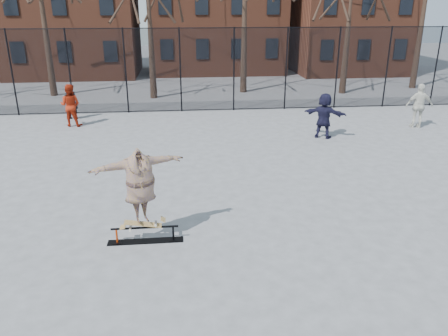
{
  "coord_description": "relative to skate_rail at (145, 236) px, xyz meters",
  "views": [
    {
      "loc": [
        -1.49,
        -8.42,
        5.02
      ],
      "look_at": [
        -0.47,
        1.5,
        1.26
      ],
      "focal_mm": 35.0,
      "sensor_mm": 36.0,
      "label": 1
    }
  ],
  "objects": [
    {
      "name": "ground",
      "position": [
        2.37,
        -0.34,
        -0.15
      ],
      "size": [
        100.0,
        100.0,
        0.0
      ],
      "primitive_type": "plane",
      "color": "slate"
    },
    {
      "name": "skate_rail",
      "position": [
        0.0,
        0.0,
        0.0
      ],
      "size": [
        1.69,
        0.26,
        0.37
      ],
      "color": "black",
      "rests_on": "ground"
    },
    {
      "name": "skateboard",
      "position": [
        -0.03,
        -0.0,
        0.28
      ],
      "size": [
        0.89,
        0.21,
        0.11
      ],
      "primitive_type": null,
      "color": "olive",
      "rests_on": "skate_rail"
    },
    {
      "name": "skater",
      "position": [
        -0.03,
        -0.0,
        1.18
      ],
      "size": [
        2.14,
        1.3,
        1.69
      ],
      "primitive_type": "imported",
      "rotation": [
        0.0,
        0.0,
        0.38
      ],
      "color": "#40317C",
      "rests_on": "skateboard"
    },
    {
      "name": "bystander_black",
      "position": [
        -4.06,
        11.66,
        0.66
      ],
      "size": [
        0.67,
        0.53,
        1.6
      ],
      "primitive_type": "imported",
      "rotation": [
        0.0,
        0.0,
        2.87
      ],
      "color": "black",
      "rests_on": "ground"
    },
    {
      "name": "bystander_red",
      "position": [
        -3.83,
        10.41,
        0.77
      ],
      "size": [
        1.0,
        0.84,
        1.82
      ],
      "primitive_type": "imported",
      "rotation": [
        0.0,
        0.0,
        2.95
      ],
      "color": "#A0230E",
      "rests_on": "ground"
    },
    {
      "name": "bystander_white",
      "position": [
        11.02,
        8.58,
        0.8
      ],
      "size": [
        1.17,
        0.66,
        1.89
      ],
      "primitive_type": "imported",
      "rotation": [
        0.0,
        0.0,
        2.96
      ],
      "color": "silver",
      "rests_on": "ground"
    },
    {
      "name": "bystander_navy",
      "position": [
        6.52,
        7.53,
        0.75
      ],
      "size": [
        1.71,
        1.29,
        1.8
      ],
      "primitive_type": "imported",
      "rotation": [
        0.0,
        0.0,
        2.62
      ],
      "color": "#1B1A34",
      "rests_on": "ground"
    },
    {
      "name": "fence",
      "position": [
        2.35,
        12.66,
        1.91
      ],
      "size": [
        34.03,
        0.07,
        4.0
      ],
      "color": "black",
      "rests_on": "ground"
    }
  ]
}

